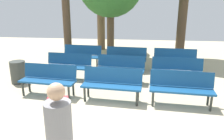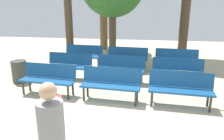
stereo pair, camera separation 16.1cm
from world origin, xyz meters
The scene contains 13 objects.
ground_plane centered at (0.00, 0.00, 0.00)m, with size 24.00×24.00×0.00m, color #BCAD8E.
bench_r0_c0 centered at (-1.72, 1.71, 0.50)m, with size 1.64×0.63×0.87m.
bench_r0_c1 centered at (0.12, 1.55, 0.50)m, with size 1.63×0.60×0.87m.
bench_r0_c2 centered at (1.92, 1.48, 0.50)m, with size 1.63×0.59×0.87m.
bench_r1_c0 centered at (-1.61, 3.20, 0.50)m, with size 1.63×0.60×0.87m.
bench_r1_c1 centered at (0.21, 3.09, 0.50)m, with size 1.64×0.64×0.87m.
bench_r1_c2 centered at (2.05, 2.99, 0.50)m, with size 1.62×0.57×0.87m.
bench_r2_c0 centered at (-1.53, 4.76, 0.50)m, with size 1.63×0.59×0.87m.
bench_r2_c1 centered at (0.31, 4.56, 0.50)m, with size 1.63×0.59×0.87m.
bench_r2_c2 centered at (2.20, 4.49, 0.50)m, with size 1.63×0.59×0.87m.
tree_1 centered at (-2.36, 5.55, 1.44)m, with size 0.33×0.33×2.89m.
visitor_with_backpack centered at (-0.17, -1.61, 0.94)m, with size 0.47×0.59×1.65m.
trash_bin centered at (-3.12, 2.54, 0.37)m, with size 0.49×0.49×0.73m, color #383D38.
Camera 2 is at (0.97, -3.98, 2.56)m, focal length 35.57 mm.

